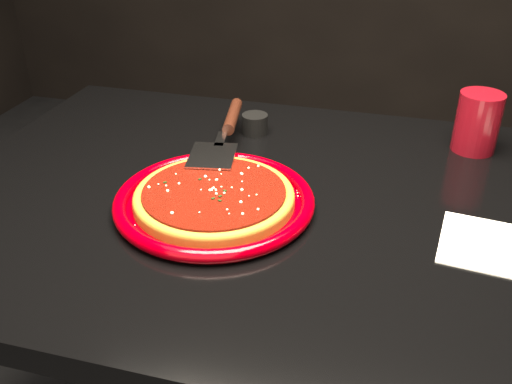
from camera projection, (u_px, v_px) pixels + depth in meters
The scene contains 11 objects.
table at pixel (288, 364), 1.11m from camera, with size 1.20×0.80×0.75m, color black.
plate at pixel (214, 201), 0.90m from camera, with size 0.32×0.32×0.02m, color #7B0007.
pizza_crust at pixel (214, 199), 0.90m from camera, with size 0.25×0.25×0.01m, color brown.
pizza_crust_rim at pixel (214, 195), 0.89m from camera, with size 0.25×0.25×0.02m, color brown.
pizza_sauce at pixel (214, 193), 0.89m from camera, with size 0.22×0.22×0.01m, color #671108.
parmesan_dusting at pixel (214, 189), 0.89m from camera, with size 0.22×0.22×0.01m, color beige, non-canonical shape.
basil_flecks at pixel (214, 190), 0.89m from camera, with size 0.20×0.20×0.00m, color black, non-canonical shape.
pizza_server at pixel (225, 132), 1.06m from camera, with size 0.09×0.33×0.02m, color silver, non-canonical shape.
cup at pixel (477, 122), 1.06m from camera, with size 0.08×0.08×0.11m, color maroon.
napkin_a at pixel (491, 246), 0.81m from camera, with size 0.14×0.14×0.00m, color white.
ramekin at pixel (255, 124), 1.14m from camera, with size 0.05×0.05×0.04m, color black.
Camera 1 is at (0.15, -0.78, 1.23)m, focal length 40.00 mm.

